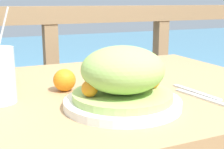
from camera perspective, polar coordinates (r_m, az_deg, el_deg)
patio_table at (r=1.00m, az=-0.75°, el=-7.99°), size 1.09×0.85×0.76m
railing_fence at (r=1.69m, az=-11.02°, el=1.72°), size 2.80×0.08×1.00m
sea_backdrop at (r=4.22m, az=-18.60°, el=1.06°), size 12.00×4.00×0.36m
salad_plate at (r=0.78m, az=1.95°, el=-1.15°), size 0.30×0.30×0.15m
fork at (r=0.89m, az=15.99°, el=-4.03°), size 0.04×0.18×0.00m
knife at (r=0.94m, az=15.10°, el=-3.12°), size 0.03×0.18×0.00m
orange_near_basket at (r=0.93m, az=-8.68°, el=-1.02°), size 0.07×0.07×0.07m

